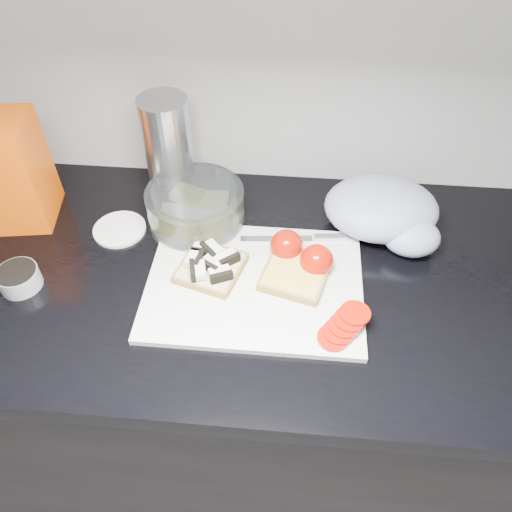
{
  "coord_description": "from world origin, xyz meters",
  "views": [
    {
      "loc": [
        0.18,
        0.56,
        1.62
      ],
      "look_at": [
        0.12,
        1.19,
        0.95
      ],
      "focal_mm": 35.0,
      "sensor_mm": 36.0,
      "label": 1
    }
  ],
  "objects_px": {
    "steel_canister": "(169,152)",
    "glass_bowl": "(196,208)",
    "bread_bag": "(6,172)",
    "cutting_board": "(255,284)"
  },
  "relations": [
    {
      "from": "glass_bowl",
      "to": "steel_canister",
      "type": "relative_size",
      "value": 0.84
    },
    {
      "from": "cutting_board",
      "to": "steel_canister",
      "type": "xyz_separation_m",
      "value": [
        -0.2,
        0.25,
        0.11
      ]
    },
    {
      "from": "cutting_board",
      "to": "bread_bag",
      "type": "height_order",
      "value": "bread_bag"
    },
    {
      "from": "glass_bowl",
      "to": "bread_bag",
      "type": "relative_size",
      "value": 0.89
    },
    {
      "from": "bread_bag",
      "to": "steel_canister",
      "type": "xyz_separation_m",
      "value": [
        0.31,
        0.09,
        0.01
      ]
    },
    {
      "from": "bread_bag",
      "to": "steel_canister",
      "type": "height_order",
      "value": "steel_canister"
    },
    {
      "from": "cutting_board",
      "to": "steel_canister",
      "type": "bearing_deg",
      "value": 129.12
    },
    {
      "from": "glass_bowl",
      "to": "bread_bag",
      "type": "xyz_separation_m",
      "value": [
        -0.38,
        -0.01,
        0.07
      ]
    },
    {
      "from": "cutting_board",
      "to": "steel_canister",
      "type": "distance_m",
      "value": 0.34
    },
    {
      "from": "steel_canister",
      "to": "glass_bowl",
      "type": "bearing_deg",
      "value": -52.21
    }
  ]
}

